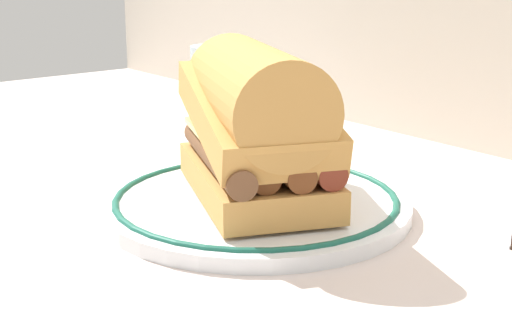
# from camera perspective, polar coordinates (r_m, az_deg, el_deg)

# --- Properties ---
(ground_plane) EXTENTS (1.50, 1.50, 0.00)m
(ground_plane) POSITION_cam_1_polar(r_m,az_deg,el_deg) (0.63, -2.03, -4.09)
(ground_plane) COLOR beige
(plate) EXTENTS (0.26, 0.26, 0.01)m
(plate) POSITION_cam_1_polar(r_m,az_deg,el_deg) (0.63, -0.00, -3.26)
(plate) COLOR white
(plate) RESTS_ON ground_plane
(sausage_sandwich) EXTENTS (0.20, 0.16, 0.12)m
(sausage_sandwich) POSITION_cam_1_polar(r_m,az_deg,el_deg) (0.61, -0.00, 2.81)
(sausage_sandwich) COLOR #C48C47
(sausage_sandwich) RESTS_ON plate
(drinking_glass) EXTENTS (0.06, 0.06, 0.11)m
(drinking_glass) POSITION_cam_1_polar(r_m,az_deg,el_deg) (0.85, -2.97, 4.44)
(drinking_glass) COLOR silver
(drinking_glass) RESTS_ON ground_plane
(butter_knife) EXTENTS (0.16, 0.07, 0.01)m
(butter_knife) POSITION_cam_1_polar(r_m,az_deg,el_deg) (0.60, 18.70, -5.58)
(butter_knife) COLOR silver
(butter_knife) RESTS_ON ground_plane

